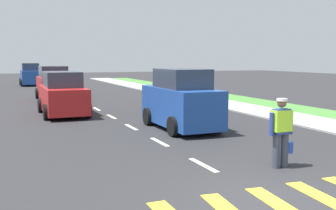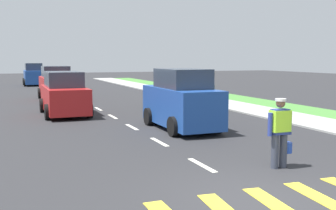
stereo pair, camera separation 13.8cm
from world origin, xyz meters
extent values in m
plane|color=#28282B|center=(0.00, 21.00, 0.00)|extent=(96.00, 96.00, 0.00)
cube|color=#9E9E99|center=(7.20, 10.00, 0.00)|extent=(2.40, 72.00, 0.14)
cube|color=#478438|center=(9.60, 10.00, 0.00)|extent=(2.40, 72.00, 0.06)
cube|color=yellow|center=(0.00, -0.24, 0.01)|extent=(0.56, 1.93, 0.01)
cube|color=yellow|center=(1.00, -0.24, 0.01)|extent=(0.54, 1.93, 0.01)
cube|color=silver|center=(0.00, 2.70, 0.01)|extent=(0.14, 1.40, 0.01)
cube|color=silver|center=(0.00, 5.70, 0.01)|extent=(0.14, 1.40, 0.01)
cube|color=silver|center=(0.00, 8.70, 0.01)|extent=(0.14, 1.40, 0.01)
cube|color=silver|center=(0.00, 11.70, 0.01)|extent=(0.14, 1.40, 0.01)
cube|color=silver|center=(0.00, 14.70, 0.01)|extent=(0.14, 1.40, 0.01)
cube|color=silver|center=(0.00, 17.70, 0.01)|extent=(0.14, 1.40, 0.01)
cube|color=silver|center=(0.00, 20.70, 0.01)|extent=(0.14, 1.40, 0.01)
cube|color=silver|center=(0.00, 23.70, 0.01)|extent=(0.14, 1.40, 0.01)
cube|color=silver|center=(0.00, 26.70, 0.01)|extent=(0.14, 1.40, 0.01)
cube|color=silver|center=(0.00, 29.70, 0.01)|extent=(0.14, 1.40, 0.01)
cube|color=silver|center=(0.00, 32.70, 0.01)|extent=(0.14, 1.40, 0.01)
cube|color=silver|center=(0.00, 35.70, 0.01)|extent=(0.14, 1.40, 0.01)
cube|color=silver|center=(0.00, 38.70, 0.01)|extent=(0.14, 1.40, 0.01)
cube|color=silver|center=(0.00, 41.70, 0.01)|extent=(0.14, 1.40, 0.01)
cube|color=silver|center=(0.00, 44.70, 0.01)|extent=(0.14, 1.40, 0.01)
cube|color=silver|center=(0.00, 47.70, 0.01)|extent=(0.14, 1.40, 0.01)
cylinder|color=#383D4C|center=(1.49, 1.82, 0.41)|extent=(0.18, 0.18, 0.82)
cylinder|color=#383D4C|center=(1.73, 1.82, 0.41)|extent=(0.18, 0.18, 0.82)
cube|color=navy|center=(1.61, 1.82, 1.12)|extent=(0.40, 0.25, 0.60)
cube|color=#A5EA33|center=(1.61, 1.82, 1.14)|extent=(0.46, 0.29, 0.51)
cylinder|color=navy|center=(1.33, 1.82, 1.07)|extent=(0.11, 0.11, 0.55)
cylinder|color=navy|center=(1.89, 1.83, 1.07)|extent=(0.11, 0.11, 0.55)
sphere|color=brown|center=(1.61, 1.82, 1.56)|extent=(0.22, 0.22, 0.22)
cylinder|color=silver|center=(1.61, 1.82, 1.64)|extent=(0.26, 0.26, 0.06)
cylinder|color=#2347B7|center=(1.91, 1.93, 0.45)|extent=(0.26, 0.26, 0.26)
cube|color=#1E4799|center=(1.59, 7.66, 0.86)|extent=(1.63, 4.10, 1.35)
cube|color=#2D3847|center=(1.59, 7.56, 1.88)|extent=(1.43, 2.25, 0.70)
cylinder|color=black|center=(0.76, 8.93, 0.34)|extent=(0.22, 0.68, 0.68)
cylinder|color=black|center=(2.43, 8.93, 0.34)|extent=(0.22, 0.68, 0.68)
cylinder|color=black|center=(0.76, 6.39, 0.34)|extent=(0.22, 0.68, 0.68)
cylinder|color=black|center=(2.43, 6.39, 0.34)|extent=(0.22, 0.68, 0.68)
cube|color=red|center=(-1.91, 13.13, 0.74)|extent=(1.75, 4.29, 1.12)
cube|color=#2D3847|center=(-1.91, 13.24, 1.65)|extent=(1.54, 2.36, 0.70)
cylinder|color=black|center=(-1.01, 11.80, 0.34)|extent=(0.22, 0.68, 0.68)
cylinder|color=black|center=(-2.80, 11.80, 0.34)|extent=(0.22, 0.68, 0.68)
cylinder|color=black|center=(-1.01, 14.46, 0.34)|extent=(0.22, 0.68, 0.68)
cylinder|color=black|center=(-2.80, 14.46, 0.34)|extent=(0.22, 0.68, 0.68)
cube|color=#1E4799|center=(-1.87, 35.30, 0.81)|extent=(1.72, 3.83, 1.26)
cube|color=#2D3847|center=(-1.87, 35.39, 1.79)|extent=(1.51, 2.11, 0.70)
cylinder|color=black|center=(-0.99, 34.11, 0.34)|extent=(0.22, 0.68, 0.68)
cylinder|color=black|center=(-2.75, 34.11, 0.34)|extent=(0.22, 0.68, 0.68)
cylinder|color=black|center=(-0.99, 36.48, 0.34)|extent=(0.22, 0.68, 0.68)
cylinder|color=black|center=(-2.75, 36.48, 0.34)|extent=(0.22, 0.68, 0.68)
cube|color=slate|center=(4.14, 13.40, 0.76)|extent=(1.60, 4.20, 1.16)
cube|color=#2D3847|center=(4.14, 13.30, 1.69)|extent=(1.41, 2.31, 0.70)
cylinder|color=black|center=(3.32, 14.71, 0.34)|extent=(0.22, 0.68, 0.68)
cylinder|color=black|center=(4.96, 14.71, 0.34)|extent=(0.22, 0.68, 0.68)
cylinder|color=black|center=(3.32, 12.10, 0.34)|extent=(0.22, 0.68, 0.68)
cylinder|color=black|center=(4.96, 12.10, 0.34)|extent=(0.22, 0.68, 0.68)
cube|color=red|center=(-1.46, 20.46, 0.80)|extent=(1.78, 4.05, 1.24)
cube|color=#2D3847|center=(-1.46, 20.56, 1.77)|extent=(1.56, 2.23, 0.70)
cylinder|color=black|center=(-0.55, 19.21, 0.34)|extent=(0.22, 0.68, 0.68)
cylinder|color=black|center=(-2.36, 19.21, 0.34)|extent=(0.22, 0.68, 0.68)
cylinder|color=black|center=(-0.55, 21.72, 0.34)|extent=(0.22, 0.68, 0.68)
cylinder|color=black|center=(-2.36, 21.72, 0.34)|extent=(0.22, 0.68, 0.68)
camera|label=1|loc=(-4.52, -6.05, 2.62)|focal=43.75mm
camera|label=2|loc=(-4.39, -6.10, 2.62)|focal=43.75mm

